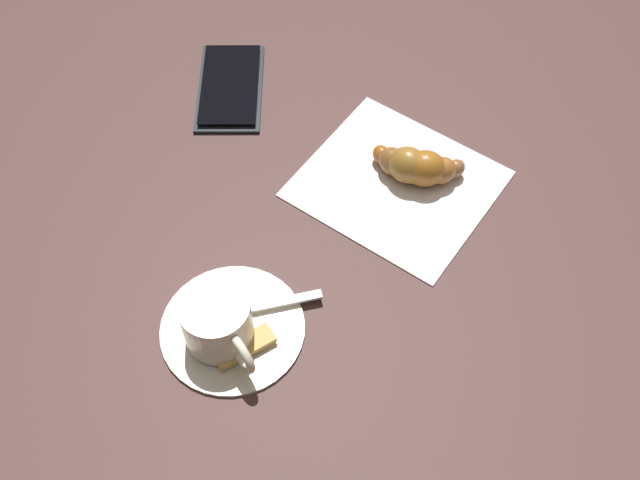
{
  "coord_description": "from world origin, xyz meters",
  "views": [
    {
      "loc": [
        0.38,
        0.21,
        0.65
      ],
      "look_at": [
        0.01,
        0.01,
        0.02
      ],
      "focal_mm": 42.54,
      "sensor_mm": 36.0,
      "label": 1
    }
  ],
  "objects_px": {
    "napkin": "(397,183)",
    "cell_phone": "(230,86)",
    "teaspoon": "(241,312)",
    "saucer": "(232,328)",
    "espresso_cup": "(218,322)",
    "croissant": "(417,166)",
    "sugar_packet": "(246,347)"
  },
  "relations": [
    {
      "from": "napkin",
      "to": "cell_phone",
      "type": "bearing_deg",
      "value": -97.76
    },
    {
      "from": "teaspoon",
      "to": "cell_phone",
      "type": "distance_m",
      "value": 0.31
    },
    {
      "from": "saucer",
      "to": "napkin",
      "type": "distance_m",
      "value": 0.24
    },
    {
      "from": "espresso_cup",
      "to": "teaspoon",
      "type": "height_order",
      "value": "espresso_cup"
    },
    {
      "from": "espresso_cup",
      "to": "napkin",
      "type": "xyz_separation_m",
      "value": [
        -0.25,
        0.06,
        -0.03
      ]
    },
    {
      "from": "napkin",
      "to": "teaspoon",
      "type": "bearing_deg",
      "value": -15.09
    },
    {
      "from": "saucer",
      "to": "espresso_cup",
      "type": "bearing_deg",
      "value": -10.41
    },
    {
      "from": "espresso_cup",
      "to": "cell_phone",
      "type": "height_order",
      "value": "espresso_cup"
    },
    {
      "from": "espresso_cup",
      "to": "teaspoon",
      "type": "distance_m",
      "value": 0.04
    },
    {
      "from": "espresso_cup",
      "to": "croissant",
      "type": "xyz_separation_m",
      "value": [
        -0.26,
        0.08,
        -0.01
      ]
    },
    {
      "from": "saucer",
      "to": "croissant",
      "type": "relative_size",
      "value": 1.31
    },
    {
      "from": "napkin",
      "to": "cell_phone",
      "type": "relative_size",
      "value": 1.22
    },
    {
      "from": "teaspoon",
      "to": "croissant",
      "type": "xyz_separation_m",
      "value": [
        -0.24,
        0.07,
        0.01
      ]
    },
    {
      "from": "croissant",
      "to": "cell_phone",
      "type": "relative_size",
      "value": 0.66
    },
    {
      "from": "napkin",
      "to": "saucer",
      "type": "bearing_deg",
      "value": -14.18
    },
    {
      "from": "saucer",
      "to": "croissant",
      "type": "height_order",
      "value": "croissant"
    },
    {
      "from": "teaspoon",
      "to": "sugar_packet",
      "type": "bearing_deg",
      "value": 40.24
    },
    {
      "from": "saucer",
      "to": "napkin",
      "type": "xyz_separation_m",
      "value": [
        -0.24,
        0.06,
        -0.0
      ]
    },
    {
      "from": "teaspoon",
      "to": "napkin",
      "type": "distance_m",
      "value": 0.23
    },
    {
      "from": "croissant",
      "to": "cell_phone",
      "type": "xyz_separation_m",
      "value": [
        -0.02,
        -0.25,
        -0.02
      ]
    },
    {
      "from": "teaspoon",
      "to": "cell_phone",
      "type": "relative_size",
      "value": 0.62
    },
    {
      "from": "sugar_packet",
      "to": "napkin",
      "type": "height_order",
      "value": "sugar_packet"
    },
    {
      "from": "teaspoon",
      "to": "napkin",
      "type": "height_order",
      "value": "teaspoon"
    },
    {
      "from": "napkin",
      "to": "sugar_packet",
      "type": "bearing_deg",
      "value": -7.89
    },
    {
      "from": "espresso_cup",
      "to": "sugar_packet",
      "type": "height_order",
      "value": "espresso_cup"
    },
    {
      "from": "teaspoon",
      "to": "cell_phone",
      "type": "xyz_separation_m",
      "value": [
        -0.25,
        -0.18,
        -0.01
      ]
    },
    {
      "from": "croissant",
      "to": "saucer",
      "type": "bearing_deg",
      "value": -16.32
    },
    {
      "from": "napkin",
      "to": "croissant",
      "type": "distance_m",
      "value": 0.03
    },
    {
      "from": "saucer",
      "to": "sugar_packet",
      "type": "xyz_separation_m",
      "value": [
        0.01,
        0.02,
        0.01
      ]
    },
    {
      "from": "napkin",
      "to": "croissant",
      "type": "xyz_separation_m",
      "value": [
        -0.02,
        0.01,
        0.02
      ]
    },
    {
      "from": "saucer",
      "to": "cell_phone",
      "type": "xyz_separation_m",
      "value": [
        -0.27,
        -0.18,
        0.0
      ]
    },
    {
      "from": "croissant",
      "to": "teaspoon",
      "type": "bearing_deg",
      "value": -17.28
    }
  ]
}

